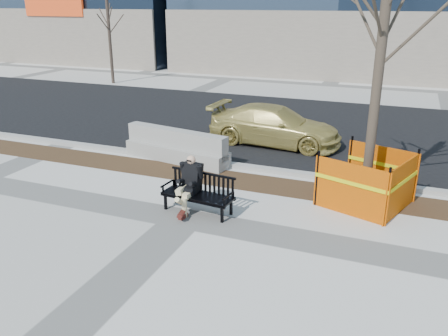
# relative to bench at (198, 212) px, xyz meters

# --- Properties ---
(ground) EXTENTS (120.00, 120.00, 0.00)m
(ground) POSITION_rel_bench_xyz_m (-0.13, -0.43, 0.00)
(ground) COLOR beige
(ground) RESTS_ON ground
(mulch_strip) EXTENTS (40.00, 1.20, 0.02)m
(mulch_strip) POSITION_rel_bench_xyz_m (-0.13, 2.17, 0.00)
(mulch_strip) COLOR #47301C
(mulch_strip) RESTS_ON ground
(asphalt_street) EXTENTS (60.00, 10.40, 0.01)m
(asphalt_street) POSITION_rel_bench_xyz_m (-0.13, 8.37, 0.00)
(asphalt_street) COLOR black
(asphalt_street) RESTS_ON ground
(curb) EXTENTS (60.00, 0.25, 0.12)m
(curb) POSITION_rel_bench_xyz_m (-0.13, 3.12, 0.06)
(curb) COLOR #9E9B93
(curb) RESTS_ON ground
(bench) EXTENTS (1.74, 0.77, 0.90)m
(bench) POSITION_rel_bench_xyz_m (0.00, 0.00, 0.00)
(bench) COLOR black
(bench) RESTS_ON ground
(seated_man) EXTENTS (0.64, 0.97, 1.28)m
(seated_man) POSITION_rel_bench_xyz_m (-0.23, 0.07, 0.00)
(seated_man) COLOR black
(seated_man) RESTS_ON ground
(tree_fence) EXTENTS (3.39, 3.39, 6.65)m
(tree_fence) POSITION_rel_bench_xyz_m (3.47, 1.89, 0.00)
(tree_fence) COLOR #EC5700
(tree_fence) RESTS_ON ground
(sedan) EXTENTS (4.48, 2.02, 1.28)m
(sedan) POSITION_rel_bench_xyz_m (0.15, 5.81, 0.00)
(sedan) COLOR tan
(sedan) RESTS_ON ground
(jersey_barrier_left) EXTENTS (3.48, 1.27, 0.98)m
(jersey_barrier_left) POSITION_rel_bench_xyz_m (-2.09, 3.03, 0.00)
(jersey_barrier_left) COLOR gray
(jersey_barrier_left) RESTS_ON ground
(far_tree_left) EXTENTS (2.45, 2.45, 5.34)m
(far_tree_left) POSITION_rel_bench_xyz_m (-12.00, 14.24, 0.00)
(far_tree_left) COLOR #44362B
(far_tree_left) RESTS_ON ground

